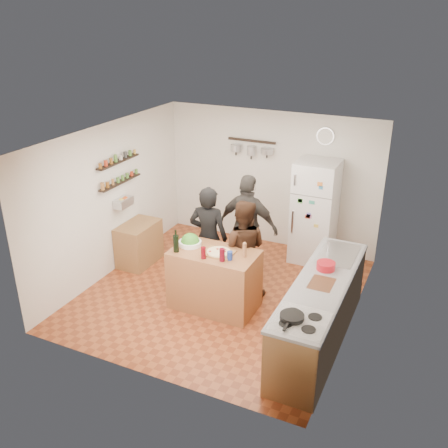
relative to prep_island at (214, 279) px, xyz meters
The scene contains 26 objects.
room_shell 1.10m from the prep_island, 94.96° to the left, with size 4.20×4.20×4.20m.
prep_island is the anchor object (origin of this frame).
pizza_board 0.47m from the prep_island, 14.04° to the right, with size 0.42×0.34×0.02m, color olive.
pizza 0.49m from the prep_island, 14.04° to the right, with size 0.34×0.34×0.02m, color beige.
salad_bowl 0.65m from the prep_island, behind, with size 0.33×0.33×0.07m, color white.
wine_bottle 0.80m from the prep_island, 156.25° to the right, with size 0.08×0.08×0.25m, color black.
wine_glass_near 0.59m from the prep_island, 101.77° to the right, with size 0.07×0.07×0.17m, color #58070F.
wine_glass_far 0.62m from the prep_island, 42.27° to the right, with size 0.08×0.08×0.19m, color #520715.
pepper_mill 0.71m from the prep_island, ahead, with size 0.06×0.06×0.18m, color #915F3C.
salt_canister 0.61m from the prep_island, 21.80° to the right, with size 0.08×0.08×0.13m, color navy.
person_left 0.74m from the prep_island, 124.23° to the left, with size 0.61×0.40×1.68m, color black.
person_center 0.63m from the prep_island, 64.89° to the left, with size 0.76×0.59×1.56m, color black.
person_back 1.18m from the prep_island, 86.62° to the left, with size 1.02×0.43×1.75m, color #2C2927.
counter_run 1.64m from the prep_island, ahead, with size 0.63×2.63×0.90m, color #9E7042.
stove_top 2.04m from the prep_island, 34.66° to the right, with size 0.60×0.62×0.02m, color white.
skillet 1.97m from the prep_island, 36.50° to the right, with size 0.28×0.28×0.05m, color black.
sink 1.83m from the prep_island, 22.30° to the left, with size 0.50×0.80×0.03m, color silver.
cutting_board 1.71m from the prep_island, ahead, with size 0.30×0.40×0.02m, color brown.
red_bowl 1.67m from the prep_island, ahead, with size 0.25×0.25×0.10m, color #B41420.
fridge 2.34m from the prep_island, 67.36° to the left, with size 0.70×0.68×1.80m, color white.
wall_clock 3.11m from the prep_island, 70.16° to the left, with size 0.30×0.30×0.03m, color silver.
spice_shelf_lower 2.32m from the prep_island, 164.06° to the left, with size 0.12×1.00×0.03m, color black.
spice_shelf_upper 2.50m from the prep_island, 164.06° to the left, with size 0.12×1.00×0.03m, color black.
produce_basket 2.16m from the prep_island, 163.82° to the left, with size 0.18×0.35×0.14m, color silver.
side_table 1.94m from the prep_island, 158.86° to the left, with size 0.50×0.80×0.73m, color olive.
pot_rack 2.83m from the prep_island, 99.95° to the left, with size 0.90×0.04×0.04m, color black.
Camera 1 is at (2.91, -6.10, 4.15)m, focal length 40.00 mm.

